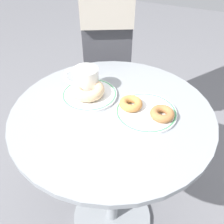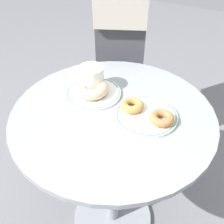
% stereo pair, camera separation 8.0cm
% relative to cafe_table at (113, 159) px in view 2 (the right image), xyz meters
% --- Properties ---
extents(ground_plane, '(7.00, 7.00, 0.02)m').
position_rel_cafe_table_xyz_m(ground_plane, '(0.00, 0.00, -0.48)').
color(ground_plane, slate).
extents(cafe_table, '(0.67, 0.67, 0.71)m').
position_rel_cafe_table_xyz_m(cafe_table, '(0.00, 0.00, 0.00)').
color(cafe_table, gray).
rests_on(cafe_table, ground).
extents(plate_left, '(0.19, 0.19, 0.01)m').
position_rel_cafe_table_xyz_m(plate_left, '(-0.11, 0.04, 0.25)').
color(plate_left, white).
rests_on(plate_left, cafe_table).
extents(plate_right, '(0.20, 0.20, 0.01)m').
position_rel_cafe_table_xyz_m(plate_right, '(0.11, 0.03, 0.25)').
color(plate_right, white).
rests_on(plate_right, cafe_table).
extents(donut_glazed, '(0.16, 0.16, 0.04)m').
position_rel_cafe_table_xyz_m(donut_glazed, '(-0.11, 0.04, 0.28)').
color(donut_glazed, '#E0B789').
rests_on(donut_glazed, plate_left).
extents(donut_cinnamon, '(0.09, 0.09, 0.03)m').
position_rel_cafe_table_xyz_m(donut_cinnamon, '(0.16, 0.02, 0.27)').
color(donut_cinnamon, '#A36B3D').
rests_on(donut_cinnamon, plate_right).
extents(donut_old_fashioned, '(0.10, 0.10, 0.03)m').
position_rel_cafe_table_xyz_m(donut_old_fashioned, '(0.05, 0.03, 0.27)').
color(donut_old_fashioned, '#BC7F42').
rests_on(donut_old_fashioned, plate_right).
extents(coffee_mug, '(0.13, 0.09, 0.09)m').
position_rel_cafe_table_xyz_m(coffee_mug, '(-0.13, 0.07, 0.29)').
color(coffee_mug, white).
rests_on(coffee_mug, cafe_table).
extents(person_figure, '(0.37, 0.45, 1.60)m').
position_rel_cafe_table_xyz_m(person_figure, '(-0.25, 0.51, 0.32)').
color(person_figure, '#3D3D42').
rests_on(person_figure, ground).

